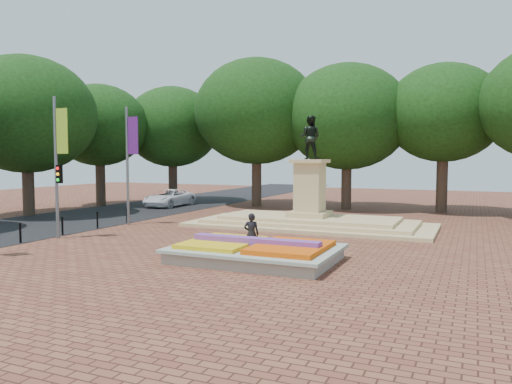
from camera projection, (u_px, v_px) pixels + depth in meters
ground at (253, 250)px, 21.60m from camera, size 90.00×90.00×0.00m
asphalt_street at (73, 219)px, 32.21m from camera, size 9.00×90.00×0.02m
flower_bed at (256, 251)px, 19.34m from camera, size 6.30×4.30×0.91m
monument at (310, 212)px, 28.84m from camera, size 14.00×6.00×6.40m
tree_row_back at (382, 121)px, 36.62m from camera, size 44.80×8.80×10.43m
tree_row_street at (15, 122)px, 33.27m from camera, size 8.40×25.40×9.98m
banner_poles at (53, 160)px, 24.20m from camera, size 0.88×11.17×7.00m
bollard_row at (42, 229)px, 24.51m from camera, size 0.12×13.12×0.98m
van at (169, 198)px, 40.72m from camera, size 2.35×5.08×1.41m
pedestrian at (251, 234)px, 20.59m from camera, size 0.73×0.59×1.73m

